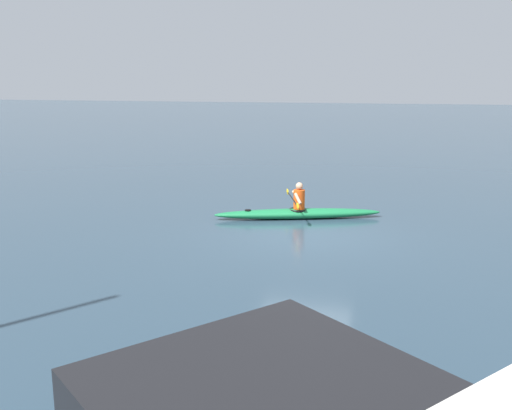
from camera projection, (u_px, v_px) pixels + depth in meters
ground_plane at (304, 235)px, 15.05m from camera, size 160.00×160.00×0.00m
kayak at (298, 214)px, 16.83m from camera, size 4.79×2.06×0.29m
kayaker at (298, 198)px, 16.73m from camera, size 0.80×2.32×0.78m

